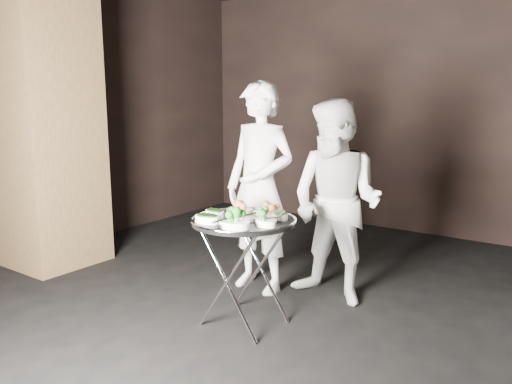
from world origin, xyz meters
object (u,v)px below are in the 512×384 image
Objects in this scene: waiter_left at (260,188)px; waiter_right at (336,203)px; tray_stand at (244,267)px; serving_tray at (244,220)px.

waiter_left is 1.09× the size of waiter_right.
waiter_left is at bearing -162.83° from waiter_right.
tray_stand is 0.44× the size of waiter_left.
serving_tray reaches higher than tray_stand.
waiter_left is at bearing 115.66° from serving_tray.
waiter_left reaches higher than serving_tray.
tray_stand is 0.48× the size of waiter_right.
waiter_right reaches higher than serving_tray.
waiter_left is (-0.31, 0.64, 0.11)m from serving_tray.
waiter_right is at bearing 14.87° from waiter_left.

